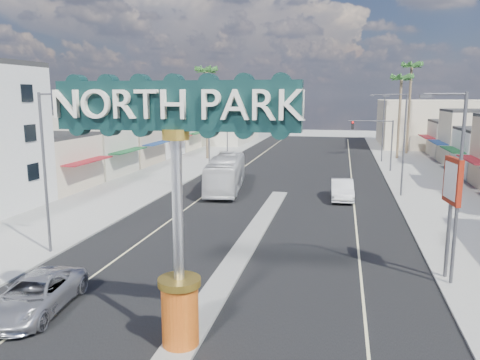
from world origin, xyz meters
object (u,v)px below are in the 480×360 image
at_px(car_parked_right, 342,190).
at_px(suv_left, 35,295).
at_px(streetlight_r_near, 455,180).
at_px(streetlight_r_far, 382,124).
at_px(palm_right_mid, 401,82).
at_px(streetlight_l_far, 228,122).
at_px(gateway_sign, 177,184).
at_px(bank_pylon_sign, 452,188).
at_px(city_bus, 226,173).
at_px(streetlight_r_mid, 402,139).
at_px(palm_left_far, 206,75).
at_px(traffic_signal_left, 223,132).
at_px(streetlight_l_near, 47,165).
at_px(palm_right_far, 412,71).
at_px(traffic_signal_right, 376,135).
at_px(streetlight_l_mid, 174,135).

bearing_deg(car_parked_right, suv_left, -119.47).
xyz_separation_m(streetlight_r_near, streetlight_r_far, (0.00, 42.00, 0.00)).
bearing_deg(suv_left, palm_right_mid, 63.64).
bearing_deg(streetlight_r_near, streetlight_l_far, 116.42).
bearing_deg(streetlight_r_near, suv_left, -159.06).
relative_size(gateway_sign, bank_pylon_sign, 1.56).
bearing_deg(suv_left, streetlight_r_near, 15.21).
height_order(city_bus, bank_pylon_sign, bank_pylon_sign).
relative_size(streetlight_r_mid, palm_left_far, 0.69).
height_order(traffic_signal_left, suv_left, traffic_signal_left).
bearing_deg(streetlight_l_near, palm_left_far, 93.67).
bearing_deg(traffic_signal_left, streetlight_l_near, -92.10).
bearing_deg(palm_right_mid, streetlight_r_near, -93.19).
bearing_deg(palm_left_far, gateway_sign, -74.85).
bearing_deg(palm_right_far, palm_left_far, -156.80).
bearing_deg(streetlight_r_mid, traffic_signal_left, 144.50).
bearing_deg(palm_left_far, traffic_signal_right, -15.15).
relative_size(palm_right_mid, car_parked_right, 2.31).
bearing_deg(gateway_sign, streetlight_l_mid, 110.42).
height_order(gateway_sign, streetlight_r_far, gateway_sign).
relative_size(streetlight_l_far, suv_left, 1.68).
distance_m(streetlight_r_far, palm_right_mid, 7.30).
height_order(streetlight_l_near, palm_left_far, palm_left_far).
relative_size(streetlight_l_far, streetlight_r_mid, 1.00).
xyz_separation_m(traffic_signal_right, palm_left_far, (-22.18, 6.01, 7.22)).
height_order(suv_left, bank_pylon_sign, bank_pylon_sign).
xyz_separation_m(gateway_sign, suv_left, (-6.80, 1.43, -5.18)).
xyz_separation_m(streetlight_r_far, city_bus, (-15.67, -22.43, -3.47)).
xyz_separation_m(streetlight_l_mid, streetlight_r_far, (20.87, 22.00, 0.00)).
distance_m(traffic_signal_left, bank_pylon_sign, 38.60).
xyz_separation_m(traffic_signal_left, bank_pylon_sign, (19.68, -33.21, 0.27)).
relative_size(streetlight_r_near, bank_pylon_sign, 1.54).
xyz_separation_m(streetlight_r_far, bank_pylon_sign, (0.06, -41.21, -0.52)).
distance_m(traffic_signal_left, suv_left, 40.81).
relative_size(gateway_sign, palm_right_far, 0.65).
bearing_deg(traffic_signal_right, streetlight_l_far, 157.80).
xyz_separation_m(traffic_signal_left, streetlight_r_far, (19.62, 8.01, 0.79)).
relative_size(traffic_signal_left, city_bus, 0.52).
xyz_separation_m(streetlight_r_mid, car_parked_right, (-4.93, -2.28, -4.21)).
relative_size(streetlight_l_near, streetlight_r_near, 1.00).
distance_m(streetlight_r_near, palm_left_far, 46.80).
relative_size(suv_left, bank_pylon_sign, 0.92).
distance_m(streetlight_r_far, palm_left_far, 24.38).
bearing_deg(streetlight_l_mid, palm_right_mid, 47.97).
xyz_separation_m(traffic_signal_right, suv_left, (-15.99, -40.59, -3.53)).
height_order(streetlight_r_far, palm_right_mid, palm_right_mid).
xyz_separation_m(streetlight_l_mid, city_bus, (5.20, -0.43, -3.47)).
distance_m(streetlight_l_far, suv_left, 48.92).
bearing_deg(streetlight_l_mid, streetlight_l_near, -90.00).
bearing_deg(streetlight_r_far, streetlight_l_far, 180.00).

